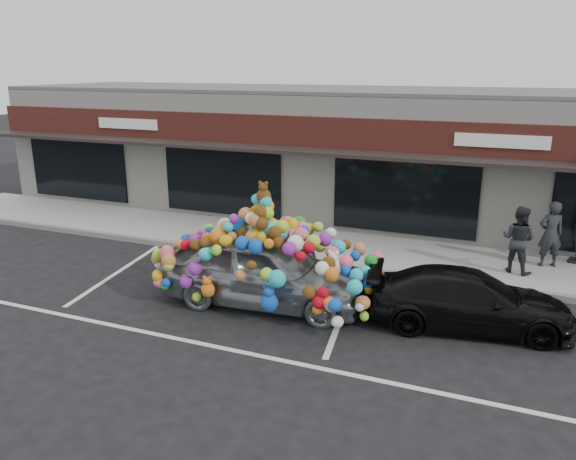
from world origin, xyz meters
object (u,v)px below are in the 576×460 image
at_px(black_sedan, 469,300).
at_px(pedestrian_b, 518,240).
at_px(toy_car, 265,262).
at_px(pedestrian_a, 551,234).

height_order(black_sedan, pedestrian_b, pedestrian_b).
bearing_deg(toy_car, pedestrian_b, -57.74).
bearing_deg(pedestrian_b, toy_car, 58.04).
relative_size(toy_car, pedestrian_b, 2.99).
height_order(pedestrian_a, pedestrian_b, pedestrian_a).
height_order(black_sedan, pedestrian_a, pedestrian_a).
bearing_deg(pedestrian_a, pedestrian_b, 24.41).
bearing_deg(toy_car, black_sedan, -88.08).
bearing_deg(pedestrian_a, toy_car, 16.63).
distance_m(toy_car, pedestrian_a, 7.38).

